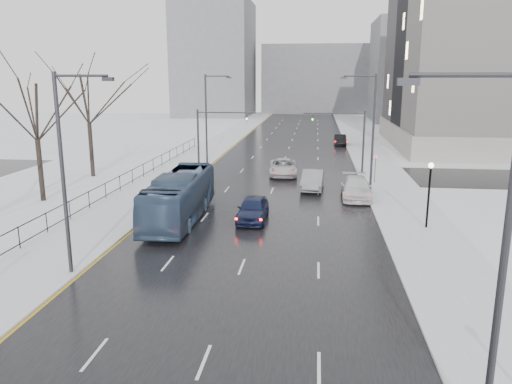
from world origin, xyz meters
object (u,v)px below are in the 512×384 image
at_px(tree_park_e, 93,177).
at_px(sedan_center_near, 253,209).
at_px(streetlight_r_mid, 371,128).
at_px(no_uturn_sign, 376,160).
at_px(mast_signal_right, 353,135).
at_px(mast_signal_left, 208,133).
at_px(streetlight_r_near, 495,249).
at_px(sedan_right_distant, 340,140).
at_px(lamppost_r_mid, 429,186).
at_px(sedan_right_far, 356,188).
at_px(streetlight_l_near, 66,165).
at_px(tree_park_d, 44,202).
at_px(streetlight_l_far, 208,115).
at_px(bus, 180,197).
at_px(sedan_right_cross, 283,167).
at_px(sedan_right_near, 313,180).

height_order(tree_park_e, sedan_center_near, tree_park_e).
relative_size(streetlight_r_mid, no_uturn_sign, 3.70).
relative_size(mast_signal_right, mast_signal_left, 1.00).
bearing_deg(streetlight_r_near, sedan_right_distant, 90.91).
bearing_deg(no_uturn_sign, lamppost_r_mid, -82.67).
bearing_deg(lamppost_r_mid, sedan_center_near, 176.86).
xyz_separation_m(streetlight_r_mid, sedan_center_near, (-8.67, -9.37, -4.75)).
bearing_deg(no_uturn_sign, streetlight_r_near, -91.74).
bearing_deg(sedan_right_far, streetlight_l_near, -129.59).
height_order(tree_park_d, streetlight_r_near, streetlight_r_near).
bearing_deg(streetlight_l_near, streetlight_l_far, 90.00).
distance_m(tree_park_e, sedan_center_near, 22.20).
relative_size(tree_park_d, streetlight_r_mid, 1.25).
height_order(streetlight_r_mid, no_uturn_sign, streetlight_r_mid).
distance_m(bus, sedan_right_cross, 17.92).
bearing_deg(bus, streetlight_l_near, -106.07).
relative_size(lamppost_r_mid, sedan_right_near, 0.83).
xyz_separation_m(streetlight_l_far, sedan_right_distant, (15.37, 18.77, -4.82)).
xyz_separation_m(tree_park_e, mast_signal_left, (10.87, 4.00, 4.11)).
distance_m(streetlight_r_near, bus, 24.77).
height_order(streetlight_l_near, mast_signal_left, streetlight_l_near).
bearing_deg(sedan_right_near, sedan_right_cross, 119.39).
height_order(streetlight_l_far, lamppost_r_mid, streetlight_l_far).
distance_m(tree_park_d, sedan_right_cross, 22.53).
height_order(sedan_right_near, sedan_right_distant, sedan_right_near).
relative_size(mast_signal_left, no_uturn_sign, 2.41).
bearing_deg(streetlight_r_mid, streetlight_l_far, 143.70).
height_order(streetlight_r_mid, sedan_right_far, streetlight_r_mid).
bearing_deg(lamppost_r_mid, streetlight_r_near, -98.06).
bearing_deg(streetlight_r_mid, sedan_center_near, -132.77).
relative_size(tree_park_d, sedan_right_far, 2.14).
xyz_separation_m(streetlight_r_mid, lamppost_r_mid, (2.83, -10.00, -2.67)).
bearing_deg(sedan_center_near, streetlight_l_far, 109.72).
distance_m(streetlight_r_near, mast_signal_left, 41.06).
distance_m(streetlight_r_near, sedan_right_near, 31.63).
distance_m(lamppost_r_mid, bus, 16.59).
relative_size(streetlight_r_mid, lamppost_r_mid, 2.34).
relative_size(bus, sedan_right_distant, 2.57).
bearing_deg(sedan_right_cross, bus, -113.73).
height_order(no_uturn_sign, bus, bus).
distance_m(streetlight_r_mid, mast_signal_right, 8.18).
relative_size(tree_park_d, mast_signal_right, 1.92).
distance_m(streetlight_r_mid, bus, 17.27).
xyz_separation_m(streetlight_r_mid, no_uturn_sign, (1.03, 4.00, -3.32)).
distance_m(mast_signal_right, bus, 22.05).
bearing_deg(lamppost_r_mid, sedan_right_far, 115.79).
bearing_deg(tree_park_d, mast_signal_right, 29.12).
relative_size(streetlight_r_mid, sedan_right_cross, 1.69).
xyz_separation_m(streetlight_r_near, sedan_center_near, (-8.67, 20.63, -4.75)).
bearing_deg(mast_signal_right, sedan_right_cross, -172.59).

